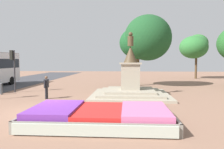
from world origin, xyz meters
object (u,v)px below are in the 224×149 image
Objects in this scene: flower_planter at (99,116)px; traffic_light_far_corner at (13,63)px; statue_monument at (130,86)px; kerb_bollard_north at (1,88)px; pedestrian_near_planter at (46,86)px.

traffic_light_far_corner is (-8.29, 8.53, 2.15)m from flower_planter.
traffic_light_far_corner is (-9.72, 1.20, 1.69)m from statue_monument.
traffic_light_far_corner is at bearing 74.46° from kerb_bollard_north.
pedestrian_near_planter is (-5.84, -1.66, 0.14)m from statue_monument.
statue_monument reaches higher than kerb_bollard_north.
statue_monument reaches higher than pedestrian_near_planter.
kerb_bollard_north is (-10.06, -0.04, -0.29)m from statue_monument.
pedestrian_near_planter is 1.75× the size of kerb_bollard_north.
statue_monument is at bearing 15.83° from pedestrian_near_planter.
traffic_light_far_corner reaches higher than pedestrian_near_planter.
kerb_bollard_north is at bearing 139.83° from flower_planter.
pedestrian_near_planter reaches higher than flower_planter.
statue_monument is 9.94m from traffic_light_far_corner.
flower_planter is 12.08m from traffic_light_far_corner.
pedestrian_near_planter is at bearing -20.89° from kerb_bollard_north.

